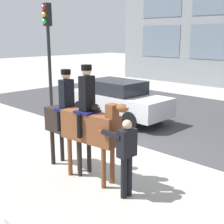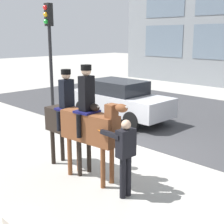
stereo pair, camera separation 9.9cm
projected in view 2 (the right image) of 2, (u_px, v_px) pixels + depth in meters
The scene contains 7 objects.
ground_plane at pixel (133, 151), 9.21m from camera, with size 80.00×80.00×0.00m, color #9E9B93.
road_surface at pixel (211, 121), 12.48m from camera, with size 23.63×8.50×0.01m.
mounted_horse_lead at pixel (70, 119), 7.77m from camera, with size 1.90×0.65×2.54m.
mounted_horse_companion at pixel (90, 124), 7.13m from camera, with size 1.91×0.65×2.70m.
pedestrian_bystander at pixel (125, 152), 6.40m from camera, with size 0.84×0.43×1.69m.
street_car_near_lane at pixel (119, 99), 12.57m from camera, with size 4.41×1.80×1.60m.
traffic_light at pixel (50, 49), 10.40m from camera, with size 0.24×0.29×4.36m.
Camera 2 is at (5.68, -6.58, 3.32)m, focal length 50.00 mm.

